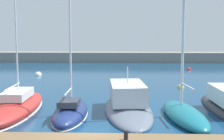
% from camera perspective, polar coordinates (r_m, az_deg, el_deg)
% --- Properties ---
extents(ground_plane, '(120.00, 120.00, 0.00)m').
position_cam_1_polar(ground_plane, '(15.86, -4.59, -12.46)').
color(ground_plane, navy).
extents(breakwater_seawall, '(108.00, 3.82, 1.83)m').
position_cam_1_polar(breakwater_seawall, '(57.63, 0.20, 2.49)').
color(breakwater_seawall, gray).
rests_on(breakwater_seawall, ground_plane).
extents(sailboat_red_third, '(2.92, 9.11, 14.64)m').
position_cam_1_polar(sailboat_red_third, '(21.40, -17.58, -6.54)').
color(sailboat_red_third, '#B72D28').
rests_on(sailboat_red_third, ground_plane).
extents(sailboat_navy_fourth, '(2.13, 6.17, 13.22)m').
position_cam_1_polar(sailboat_navy_fourth, '(19.50, -7.84, -7.83)').
color(sailboat_navy_fourth, navy).
rests_on(sailboat_navy_fourth, ground_plane).
extents(motorboat_slate_fifth, '(3.90, 9.92, 3.48)m').
position_cam_1_polar(motorboat_slate_fifth, '(20.82, 2.97, -6.49)').
color(motorboat_slate_fifth, slate).
rests_on(motorboat_slate_fifth, ground_plane).
extents(sailboat_teal_sixth, '(2.75, 7.03, 12.50)m').
position_cam_1_polar(sailboat_teal_sixth, '(19.41, 13.54, -7.86)').
color(sailboat_teal_sixth, '#19707F').
rests_on(sailboat_teal_sixth, ground_plane).
extents(mooring_buoy_red, '(0.68, 0.68, 0.68)m').
position_cam_1_polar(mooring_buoy_red, '(46.03, 14.33, 0.06)').
color(mooring_buoy_red, red).
rests_on(mooring_buoy_red, ground_plane).
extents(mooring_buoy_yellow, '(0.68, 0.68, 0.68)m').
position_cam_1_polar(mooring_buoy_yellow, '(30.30, 12.91, -3.31)').
color(mooring_buoy_yellow, yellow).
rests_on(mooring_buoy_yellow, ground_plane).
extents(mooring_buoy_white, '(0.88, 0.88, 0.88)m').
position_cam_1_polar(mooring_buoy_white, '(39.82, -13.82, -0.95)').
color(mooring_buoy_white, white).
rests_on(mooring_buoy_white, ground_plane).
extents(dock_bollard, '(0.20, 0.20, 0.44)m').
position_cam_1_polar(dock_bollard, '(14.05, 2.67, -12.27)').
color(dock_bollard, black).
rests_on(dock_bollard, dock_pier).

